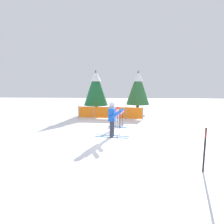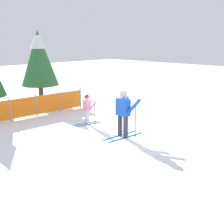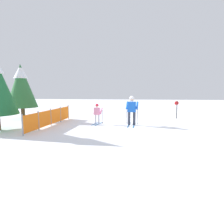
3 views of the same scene
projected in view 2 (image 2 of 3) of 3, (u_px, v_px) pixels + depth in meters
The scene contains 5 objects.
ground_plane at pixel (119, 135), 10.20m from camera, with size 60.00×60.00×0.00m, color white.
skier_adult at pixel (124, 109), 9.79m from camera, with size 1.65×0.77×1.72m.
skier_child at pixel (87, 107), 11.37m from camera, with size 1.19×0.59×1.24m.
safety_fence at pixel (36, 105), 12.63m from camera, with size 4.92×0.39×1.00m.
conifer_far at pixel (39, 57), 15.83m from camera, with size 2.10×2.10×3.90m.
Camera 2 is at (-7.10, -6.56, 3.35)m, focal length 45.00 mm.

